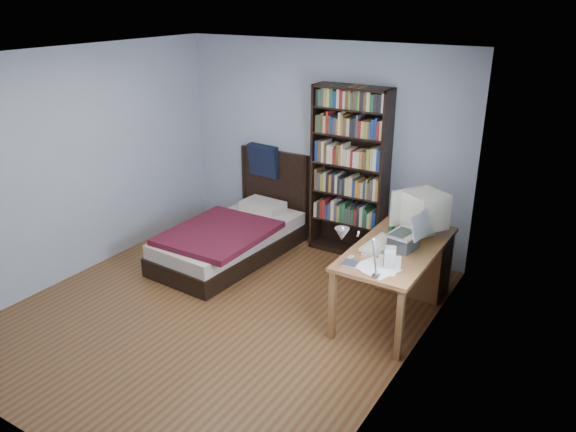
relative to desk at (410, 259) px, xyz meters
The scene contains 14 objects.
room 2.14m from the desk, 138.69° to the right, with size 4.20×4.24×2.50m.
desk is the anchor object (origin of this frame).
crt_monitor 0.58m from the desk, ahead, with size 0.55×0.50×0.45m.
laptop 0.62m from the desk, 79.40° to the right, with size 0.36×0.35×0.39m.
desk_lamp 1.68m from the desk, 91.32° to the right, with size 0.23×0.50×0.59m.
keyboard 0.62m from the desk, 107.54° to the right, with size 0.19×0.48×0.03m, color #B9B09A.
speaker 0.98m from the desk, 83.45° to the right, with size 0.10×0.10×0.19m, color gray.
soda_can 0.45m from the desk, 125.42° to the right, with size 0.06×0.06×0.11m, color #07340F.
mouse 0.37m from the desk, 103.31° to the right, with size 0.06×0.11×0.04m, color silver.
phone_silver 0.82m from the desk, 106.46° to the right, with size 0.05×0.11×0.02m, color silver.
phone_grey 0.99m from the desk, 106.73° to the right, with size 0.04×0.09×0.02m, color gray.
external_drive 1.10m from the desk, 101.65° to the right, with size 0.13×0.13×0.03m, color gray.
bookshelf 1.36m from the desk, 148.12° to the left, with size 0.91×0.30×2.03m.
bed 2.17m from the desk, behind, with size 1.10×2.08×1.16m.
Camera 1 is at (3.16, -3.85, 3.01)m, focal length 35.00 mm.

